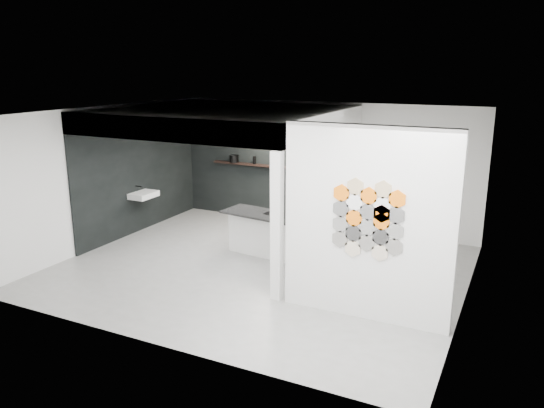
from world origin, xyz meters
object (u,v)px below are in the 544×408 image
Objects in this scene: wall_basin at (144,195)px; kitchen_island at (265,232)px; partition_panel at (367,225)px; kettle at (322,167)px; bottle_dark at (254,160)px; utensil_cup at (231,160)px; glass_bowl at (325,168)px; glass_vase at (325,167)px; stockpot at (234,159)px.

wall_basin is 0.36× the size of kitchen_island.
partition_panel is 15.84× the size of kettle.
wall_basin is at bearing -128.21° from bottle_dark.
utensil_cup reaches higher than kitchen_island.
glass_bowl reaches higher than wall_basin.
glass_bowl is at bearing 2.20° from kettle.
wall_basin is 3.00m from kitchen_island.
kitchen_island is at bearing 144.95° from partition_panel.
glass_vase is at bearing 31.35° from wall_basin.
wall_basin is at bearing -117.54° from stockpot.
bottle_dark is at bearing 0.00° from stockpot.
bottle_dark reaches higher than kitchen_island.
bottle_dark is at bearing 134.81° from partition_panel.
utensil_cup is (-2.39, 0.00, 0.00)m from glass_bowl.
partition_panel is 5.85m from stockpot.
kitchen_island is at bearing -57.56° from bottle_dark.
partition_panel reaches higher than utensil_cup.
bottle_dark is at bearing 129.73° from kitchen_island.
wall_basin is 3.32× the size of bottle_dark.
bottle_dark is at bearing -177.80° from kettle.
partition_panel is at bearing -45.19° from bottle_dark.
partition_panel reaches higher than stockpot.
kettle is at bearing 118.95° from partition_panel.
wall_basin is at bearing 161.77° from partition_panel.
kitchen_island is 9.18× the size of bottle_dark.
bottle_dark is (-1.70, 0.00, 0.02)m from kettle.
glass_vase is 0.78× the size of bottle_dark.
partition_panel is 24.86× the size of utensil_cup.
bottle_dark is (1.63, 2.07, 0.56)m from wall_basin.
glass_bowl is 0.02m from glass_vase.
bottle_dark is 1.60× the size of utensil_cup.
wall_basin is 4.25× the size of glass_vase.
partition_panel is 18.87× the size of glass_bowl.
wall_basin is 3.95m from kettle.
utensil_cup is (-2.33, 0.00, -0.02)m from kettle.
kettle is at bearing 31.83° from wall_basin.
stockpot is 1.19× the size of kettle.
kettle is at bearing 180.00° from glass_bowl.
kitchen_island is at bearing -101.25° from glass_bowl.
partition_panel reaches higher than kettle.
glass_vase is at bearing 0.00° from glass_bowl.
stockpot is at bearing -177.80° from kettle.
wall_basin is 2.35m from utensil_cup.
kitchen_island is 3.04m from utensil_cup.
kitchen_island is 9.37× the size of kettle.
partition_panel is 5.91m from utensil_cup.
partition_panel is at bearing -41.37° from stockpot.
kettle reaches higher than kitchen_island.
bottle_dark is (-1.76, 0.00, 0.02)m from glass_vase.
glass_bowl is 1.32× the size of utensil_cup.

